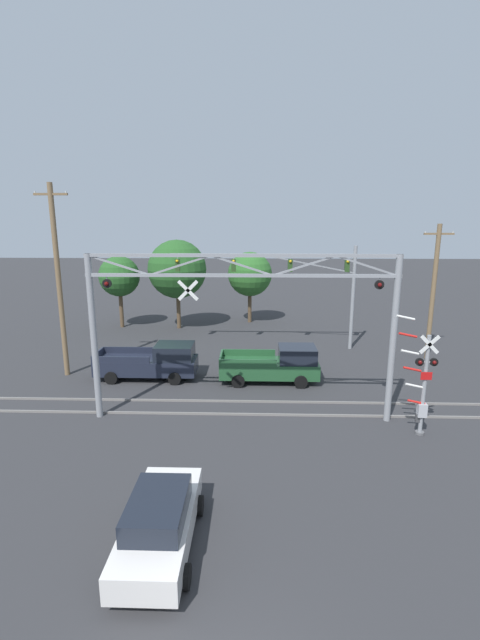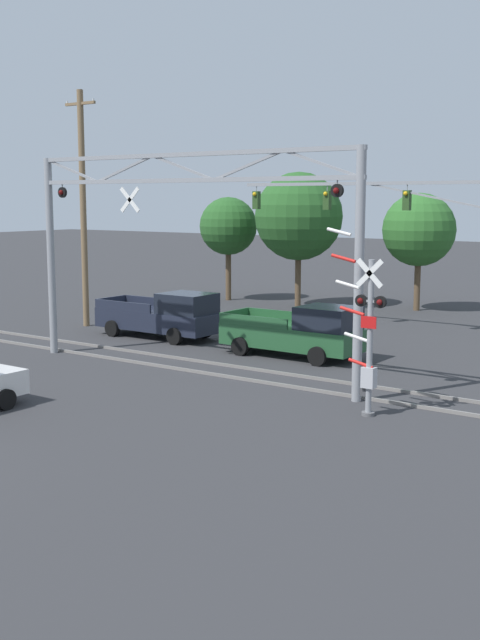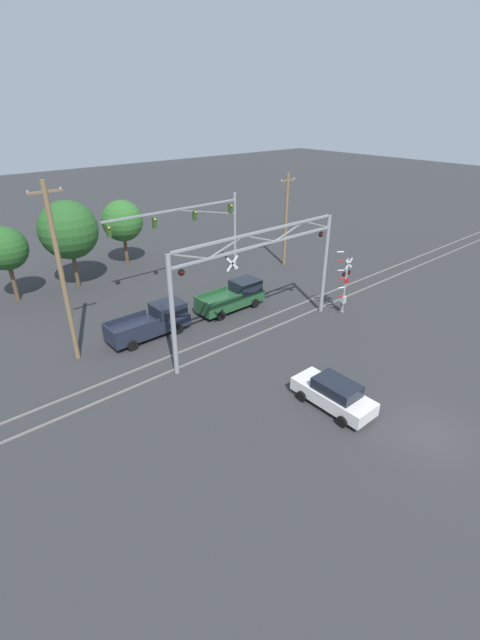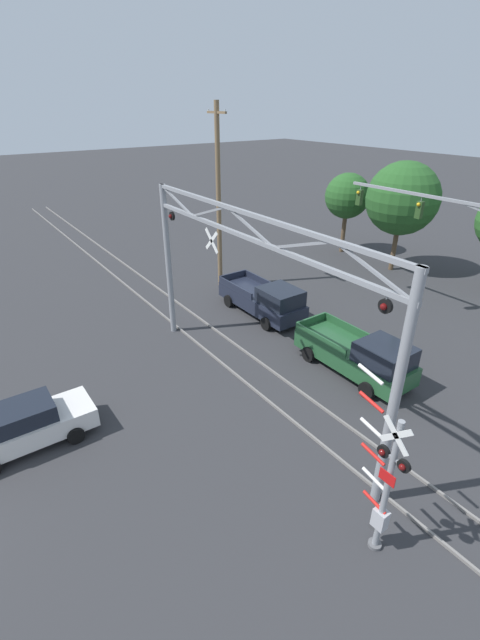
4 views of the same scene
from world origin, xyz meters
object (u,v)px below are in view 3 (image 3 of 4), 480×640
Objects in this scene: crossing_gantry at (259,271)px; utility_pole_right at (286,219)px; pickup_truck_lead at (234,297)px; background_tree_beyond_span at (68,230)px; pickup_truck_following at (153,322)px; background_tree_far_right_verge at (122,221)px; traffic_signal_span at (203,223)px; utility_pole_left at (62,275)px; background_tree_far_left_verge at (5,249)px; sedan_waiting at (334,394)px; crossing_signal_mast at (344,288)px.

utility_pole_right is at bearing 37.77° from crossing_gantry.
utility_pole_right reaches higher than crossing_gantry.
background_tree_beyond_span is (-7.33, 11.94, 3.91)m from pickup_truck_lead.
utility_pole_right reaches higher than pickup_truck_following.
background_tree_beyond_span reaches higher than background_tree_far_right_verge.
traffic_signal_span is at bearing 34.98° from pickup_truck_following.
utility_pole_right reaches higher than background_tree_beyond_span.
utility_pole_left reaches higher than utility_pole_right.
background_tree_far_right_verge reaches higher than background_tree_far_left_verge.
background_tree_far_right_verge is (2.13, 26.78, 3.40)m from sedan_waiting.
utility_pole_left is 11.54m from background_tree_far_left_verge.
crossing_gantry is 2.99× the size of sedan_waiting.
background_tree_beyond_span is (-0.56, 11.67, 3.91)m from pickup_truck_following.
sedan_waiting is at bearing -103.95° from crossing_gantry.
crossing_gantry is at bearing 170.45° from crossing_signal_mast.
utility_pole_left is (-10.13, 5.30, 0.68)m from crossing_gantry.
pickup_truck_lead is at bearing 69.71° from crossing_gantry.
background_tree_far_right_verge is at bearing 96.04° from pickup_truck_lead.
utility_pole_right is at bearing -14.32° from traffic_signal_span.
background_tree_beyond_span reaches higher than pickup_truck_lead.
pickup_truck_following is at bearing -4.57° from utility_pole_left.
pickup_truck_lead is at bearing -83.96° from background_tree_far_right_verge.
crossing_signal_mast is 0.85× the size of background_tree_far_left_verge.
crossing_gantry is 1.81× the size of background_tree_beyond_span.
utility_pole_right is (13.60, 16.86, 3.57)m from sedan_waiting.
traffic_signal_span is 8.70m from background_tree_far_right_verge.
utility_pole_left is 12.14m from background_tree_beyond_span.
utility_pole_left reaches higher than pickup_truck_lead.
crossing_gantry is 2.45× the size of pickup_truck_lead.
pickup_truck_lead is 0.96× the size of pickup_truck_following.
utility_pole_right is (16.72, 4.14, 3.42)m from pickup_truck_following.
crossing_signal_mast reaches higher than pickup_truck_lead.
background_tree_far_left_verge is (-14.17, 5.72, -0.76)m from traffic_signal_span.
crossing_gantry is 2.14× the size of background_tree_far_right_verge.
traffic_signal_span is 2.11× the size of background_tree_far_left_verge.
background_tree_far_left_verge is (-5.36, 11.88, 3.28)m from pickup_truck_following.
crossing_gantry is at bearing -108.71° from traffic_signal_span.
utility_pole_left is 1.25× the size of utility_pole_right.
utility_pole_right is (9.95, 4.42, 3.42)m from pickup_truck_lead.
traffic_signal_span is 2.85× the size of sedan_waiting.
utility_pole_right is 1.17× the size of background_tree_beyond_span.
utility_pole_left is at bearing -157.47° from traffic_signal_span.
background_tree_far_left_verge is at bearing 109.02° from sedan_waiting.
utility_pole_left is (-17.43, 6.52, 3.39)m from crossing_signal_mast.
crossing_signal_mast is at bearing -20.52° from utility_pole_left.
crossing_signal_mast is at bearing -45.45° from background_tree_far_left_verge.
pickup_truck_lead is 14.78m from background_tree_far_right_verge.
crossing_gantry is 14.75m from utility_pole_right.
background_tree_far_left_verge is 10.84m from background_tree_far_right_verge.
background_tree_beyond_span reaches higher than traffic_signal_span.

